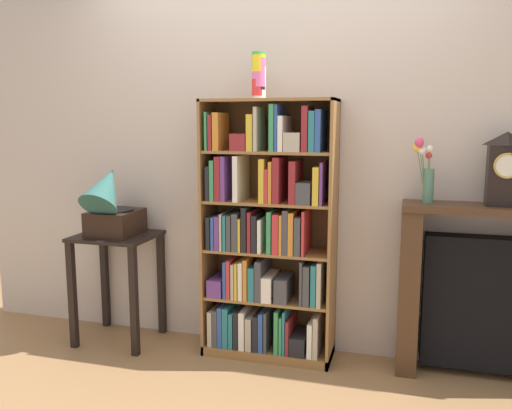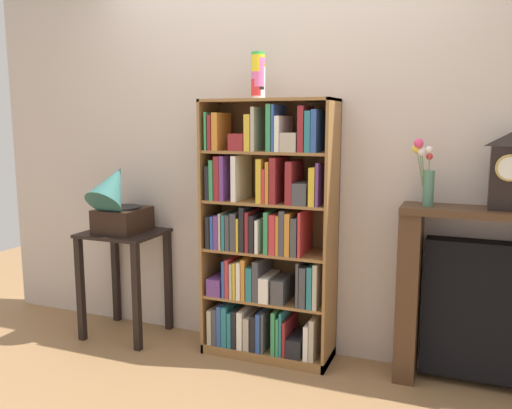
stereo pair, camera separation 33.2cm
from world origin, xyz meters
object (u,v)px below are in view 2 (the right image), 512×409
at_px(gramophone, 117,202).
at_px(flower_vase, 426,173).
at_px(side_table_left, 124,260).
at_px(fireplace_mantel, 485,301).
at_px(mantel_clock, 509,171).
at_px(bookshelf, 266,243).
at_px(cup_stack, 258,75).

bearing_deg(gramophone, flower_vase, 4.05).
distance_m(side_table_left, fireplace_mantel, 2.32).
bearing_deg(mantel_clock, bookshelf, -178.89).
bearing_deg(fireplace_mantel, cup_stack, -176.92).
height_order(side_table_left, fireplace_mantel, fireplace_mantel).
xyz_separation_m(cup_stack, gramophone, (-0.99, -0.09, -0.81)).
relative_size(bookshelf, gramophone, 3.10).
bearing_deg(bookshelf, fireplace_mantel, 2.23).
bearing_deg(cup_stack, flower_vase, 2.73).
distance_m(bookshelf, flower_vase, 1.05).
distance_m(bookshelf, side_table_left, 1.06).
bearing_deg(gramophone, mantel_clock, 3.37).
relative_size(cup_stack, flower_vase, 0.73).
distance_m(bookshelf, mantel_clock, 1.44).
height_order(bookshelf, flower_vase, bookshelf).
relative_size(cup_stack, fireplace_mantel, 0.27).
distance_m(fireplace_mantel, flower_vase, 0.79).
bearing_deg(flower_vase, mantel_clock, 0.16).
relative_size(cup_stack, mantel_clock, 0.67).
relative_size(bookshelf, fireplace_mantel, 1.58).
distance_m(cup_stack, fireplace_mantel, 1.84).
height_order(cup_stack, flower_vase, cup_stack).
bearing_deg(fireplace_mantel, gramophone, -175.95).
xyz_separation_m(fireplace_mantel, flower_vase, (-0.35, -0.02, 0.71)).
xyz_separation_m(side_table_left, flower_vase, (1.97, 0.09, 0.68)).
bearing_deg(cup_stack, mantel_clock, 1.96).
xyz_separation_m(bookshelf, fireplace_mantel, (1.28, 0.05, -0.23)).
bearing_deg(bookshelf, side_table_left, -176.66).
bearing_deg(side_table_left, bookshelf, 3.34).
height_order(fireplace_mantel, mantel_clock, mantel_clock).
bearing_deg(cup_stack, fireplace_mantel, 3.08).
distance_m(side_table_left, mantel_clock, 2.49).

